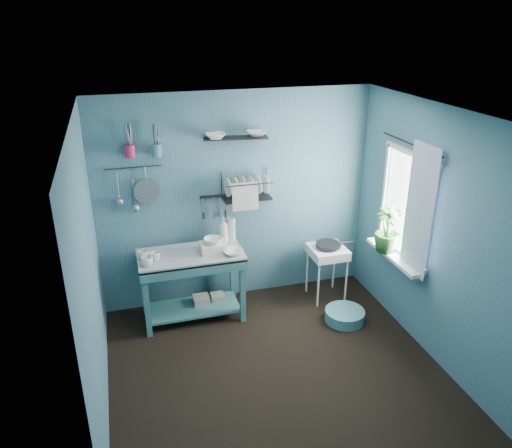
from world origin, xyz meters
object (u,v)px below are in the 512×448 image
object	(u,v)px
soap_bottle	(223,230)
water_bottle	(232,229)
mug_right	(144,255)
utensil_cup_magenta	(130,151)
storage_tin_large	(201,305)
storage_tin_small	(218,302)
wash_tub	(213,247)
hotplate_stand	(326,272)
floor_basin	(345,315)
work_counter	(192,286)
potted_plant	(387,230)
dish_rack	(247,186)
mug_left	(147,261)
utensil_cup_teal	(156,150)
mug_mid	(156,256)
colander	(147,191)
frying_pan	(328,245)

from	to	relation	value
soap_bottle	water_bottle	world-z (taller)	soap_bottle
mug_right	utensil_cup_magenta	distance (m)	1.11
storage_tin_large	storage_tin_small	bearing A→B (deg)	8.53
wash_tub	hotplate_stand	bearing A→B (deg)	0.35
floor_basin	wash_tub	bearing A→B (deg)	158.84
storage_tin_large	storage_tin_small	world-z (taller)	storage_tin_large
work_counter	hotplate_stand	bearing A→B (deg)	-1.74
work_counter	storage_tin_small	world-z (taller)	work_counter
water_bottle	potted_plant	distance (m)	1.74
work_counter	dish_rack	xyz separation A→B (m)	(0.71, 0.25, 1.04)
mug_left	utensil_cup_teal	bearing A→B (deg)	63.70
hotplate_stand	storage_tin_large	world-z (taller)	hotplate_stand
mug_mid	water_bottle	bearing A→B (deg)	17.28
mug_left	potted_plant	xyz separation A→B (m)	(2.55, -0.40, 0.22)
wash_tub	floor_basin	bearing A→B (deg)	-21.16
utensil_cup_magenta	storage_tin_small	distance (m)	2.02
water_bottle	hotplate_stand	xyz separation A→B (m)	(1.12, -0.23, -0.62)
floor_basin	soap_bottle	bearing A→B (deg)	148.18
mug_right	colander	size ratio (longest dim) A/B	0.44
frying_pan	dish_rack	xyz separation A→B (m)	(-0.93, 0.26, 0.74)
wash_tub	utensil_cup_magenta	bearing A→B (deg)	157.87
frying_pan	colander	size ratio (longest dim) A/B	1.07
potted_plant	storage_tin_small	distance (m)	2.13
utensil_cup_teal	mug_right	bearing A→B (deg)	-129.64
soap_bottle	storage_tin_small	distance (m)	0.88
mug_right	storage_tin_large	size ratio (longest dim) A/B	0.56
mug_left	utensil_cup_magenta	xyz separation A→B (m)	(-0.05, 0.46, 1.07)
mug_right	potted_plant	xyz separation A→B (m)	(2.57, -0.56, 0.22)
work_counter	utensil_cup_magenta	size ratio (longest dim) A/B	8.86
utensil_cup_teal	potted_plant	xyz separation A→B (m)	(2.33, -0.86, -0.84)
mug_mid	utensil_cup_magenta	xyz separation A→B (m)	(-0.15, 0.36, 1.07)
utensil_cup_magenta	storage_tin_large	bearing A→B (deg)	-21.42
mug_right	work_counter	bearing A→B (deg)	0.00
soap_bottle	dish_rack	size ratio (longest dim) A/B	0.54
mug_mid	utensil_cup_magenta	size ratio (longest dim) A/B	0.77
dish_rack	potted_plant	size ratio (longest dim) A/B	1.10
storage_tin_large	colander	bearing A→B (deg)	150.72
mug_left	soap_bottle	xyz separation A→B (m)	(0.90, 0.36, 0.10)
frying_pan	utensil_cup_magenta	world-z (taller)	utensil_cup_magenta
floor_basin	water_bottle	bearing A→B (deg)	145.26
mug_left	water_bottle	world-z (taller)	water_bottle
work_counter	floor_basin	distance (m)	1.77
frying_pan	utensil_cup_magenta	size ratio (longest dim) A/B	2.31
frying_pan	potted_plant	distance (m)	0.79
wash_tub	storage_tin_large	distance (m)	0.77
storage_tin_small	storage_tin_large	bearing A→B (deg)	-171.47
hotplate_stand	storage_tin_small	bearing A→B (deg)	177.22
mug_left	wash_tub	xyz separation A→B (m)	(0.73, 0.14, 0.00)
wash_tub	water_bottle	xyz separation A→B (m)	(0.27, 0.24, 0.09)
water_bottle	work_counter	bearing A→B (deg)	-157.07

